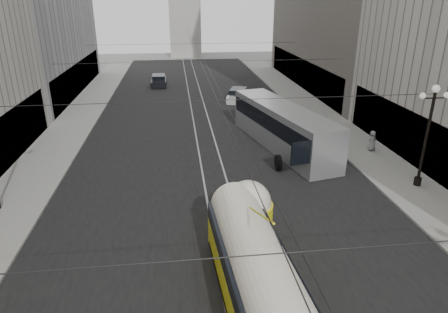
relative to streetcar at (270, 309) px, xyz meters
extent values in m
cube|color=black|center=(-0.50, 25.48, -1.61)|extent=(20.00, 85.00, 0.02)
cube|color=gray|center=(-12.50, 28.98, -1.53)|extent=(4.00, 72.00, 0.15)
cube|color=gray|center=(11.50, 28.98, -1.53)|extent=(4.00, 72.00, 0.15)
cube|color=gray|center=(-1.25, 25.48, -1.61)|extent=(0.12, 85.00, 0.04)
cube|color=gray|center=(0.25, 25.48, -1.61)|extent=(0.12, 85.00, 0.04)
cube|color=black|center=(-14.55, 16.98, 0.39)|extent=(0.10, 18.00, 3.60)
cube|color=black|center=(-14.55, 40.98, 0.39)|extent=(0.10, 25.20, 3.60)
cube|color=black|center=(13.55, 14.98, 0.39)|extent=(0.10, 18.00, 3.60)
cube|color=black|center=(13.55, 40.98, 0.39)|extent=(0.10, 28.80, 3.60)
cylinder|color=black|center=(12.10, 10.98, 1.54)|extent=(0.18, 0.18, 6.00)
cylinder|color=black|center=(12.10, 10.98, -1.21)|extent=(0.44, 0.44, 0.50)
cylinder|color=black|center=(12.10, 10.98, 4.14)|extent=(1.60, 0.08, 0.08)
sphere|color=white|center=(12.10, 10.98, 4.69)|extent=(0.44, 0.44, 0.44)
sphere|color=white|center=(11.35, 10.98, 4.29)|extent=(0.36, 0.36, 0.36)
sphere|color=white|center=(12.85, 10.98, 4.29)|extent=(0.36, 0.36, 0.36)
cylinder|color=black|center=(-0.50, -3.02, 4.39)|extent=(25.00, 0.03, 0.03)
cylinder|color=black|center=(-0.50, 10.98, 4.39)|extent=(25.00, 0.03, 0.03)
cylinder|color=black|center=(-0.50, 24.98, 4.39)|extent=(25.00, 0.03, 0.03)
cylinder|color=black|center=(-0.50, 38.98, 4.39)|extent=(25.00, 0.03, 0.03)
cylinder|color=black|center=(-0.50, 28.98, 4.19)|extent=(0.03, 72.00, 0.03)
cylinder|color=black|center=(-0.10, 28.98, 4.19)|extent=(0.03, 72.00, 0.03)
cube|color=black|center=(0.00, 0.00, 0.36)|extent=(3.12, 12.72, 0.78)
cylinder|color=silver|center=(0.00, 0.00, 0.63)|extent=(2.83, 12.71, 2.10)
cylinder|color=yellow|center=(0.36, 6.29, -0.56)|extent=(2.38, 2.38, 2.10)
sphere|color=silver|center=(0.36, 6.29, 0.54)|extent=(2.19, 2.19, 2.19)
cube|color=#B3B6B9|center=(5.38, 19.08, 0.09)|extent=(5.64, 13.42, 3.28)
cube|color=black|center=(5.38, 19.08, 0.64)|extent=(5.56, 12.97, 1.20)
cube|color=black|center=(5.38, 12.56, 0.47)|extent=(2.48, 0.67, 1.53)
cylinder|color=black|center=(4.01, 14.68, -1.06)|extent=(0.30, 1.09, 1.09)
cylinder|color=black|center=(6.75, 14.68, -1.06)|extent=(0.30, 1.09, 1.09)
cylinder|color=black|center=(4.01, 23.48, -1.06)|extent=(0.30, 1.09, 1.09)
cylinder|color=black|center=(6.75, 23.48, -1.06)|extent=(0.30, 1.09, 1.09)
cube|color=white|center=(4.26, 34.46, -1.12)|extent=(3.28, 4.98, 0.82)
cube|color=black|center=(4.26, 34.46, -0.54)|extent=(2.40, 2.94, 0.77)
cylinder|color=black|center=(3.41, 32.89, -1.28)|extent=(0.22, 0.66, 0.66)
cylinder|color=black|center=(5.12, 32.89, -1.28)|extent=(0.22, 0.66, 0.66)
cylinder|color=black|center=(3.41, 36.03, -1.28)|extent=(0.22, 0.66, 0.66)
cylinder|color=black|center=(5.12, 36.03, -1.28)|extent=(0.22, 0.66, 0.66)
cube|color=black|center=(-5.04, 44.20, -1.12)|extent=(1.96, 4.65, 0.82)
cube|color=black|center=(-5.04, 44.20, -0.53)|extent=(1.70, 2.56, 0.78)
cylinder|color=black|center=(-5.89, 42.63, -1.28)|extent=(0.22, 0.66, 0.66)
cylinder|color=black|center=(-4.18, 42.63, -1.28)|extent=(0.22, 0.66, 0.66)
cylinder|color=black|center=(-5.89, 45.77, -1.28)|extent=(0.22, 0.66, 0.66)
cylinder|color=black|center=(-4.18, 45.77, -1.28)|extent=(0.22, 0.66, 0.66)
imported|color=gray|center=(12.00, 17.15, -0.68)|extent=(0.84, 0.60, 1.57)
camera|label=1|loc=(-2.78, -10.14, 9.63)|focal=32.00mm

